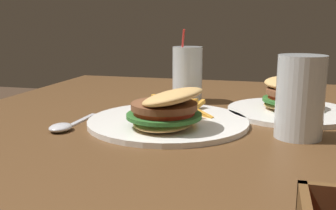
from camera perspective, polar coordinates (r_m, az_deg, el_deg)
The scene contains 6 objects.
dining_table at distance 0.71m, azimuth 1.78°, elevation -10.73°, with size 1.39×1.06×0.70m.
meal_plate_near at distance 0.75m, azimuth 0.01°, elevation -1.45°, with size 0.32×0.32×0.09m.
beer_glass at distance 0.71m, azimuth 18.61°, elevation 0.90°, with size 0.08×0.08×0.14m.
juice_glass at distance 0.98m, azimuth 2.82°, elevation 4.05°, with size 0.07×0.07×0.18m.
spoon at distance 0.76m, azimuth -14.99°, elevation -3.05°, with size 0.16×0.04×0.01m.
meal_plate_far at distance 0.90m, azimuth 17.29°, elevation 0.32°, with size 0.27×0.27×0.08m.
Camera 1 is at (0.64, 0.15, 0.90)m, focal length 42.00 mm.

